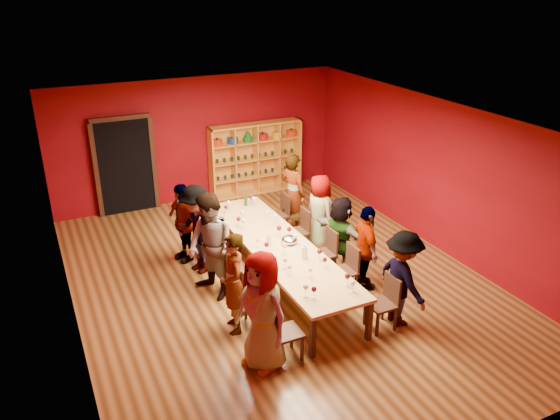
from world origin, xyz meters
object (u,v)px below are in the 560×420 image
Objects in this scene: chair_person_right_1 at (347,267)px; chair_person_right_4 at (281,212)px; person_right_1 at (366,248)px; person_right_4 at (293,193)px; chair_person_left_1 at (254,297)px; person_right_0 at (402,279)px; chair_person_right_2 at (326,250)px; shelving_unit at (255,155)px; chair_person_left_0 at (281,330)px; chair_person_right_3 at (301,228)px; chair_person_left_4 at (203,232)px; chair_person_right_0 at (386,299)px; person_left_2 at (211,247)px; person_left_3 at (197,229)px; chair_person_left_2 at (230,266)px; spittoon_bowl at (289,240)px; person_right_3 at (319,212)px; person_right_2 at (341,235)px; person_left_4 at (183,222)px; person_left_1 at (233,284)px; wine_bottle at (246,201)px; person_left_0 at (262,311)px; chair_person_left_3 at (212,244)px; tasting_table at (279,247)px.

chair_person_right_1 is 1.00× the size of chair_person_right_4.
person_right_4 is (-0.07, 2.67, 0.09)m from person_right_1.
person_right_0 is (2.11, -0.97, 0.30)m from chair_person_left_1.
person_right_1 is 0.85m from chair_person_right_2.
shelving_unit reaches higher than person_right_0.
person_right_4 is at bearing 61.00° from chair_person_left_0.
chair_person_right_3 is at bearing 46.34° from chair_person_left_1.
chair_person_right_0 is at bearing -62.85° from chair_person_left_4.
person_left_2 is 2.11× the size of chair_person_right_1.
chair_person_right_3 is (2.10, -0.11, -0.36)m from person_left_3.
chair_person_right_1 is (2.10, -1.85, -0.36)m from person_left_3.
chair_person_left_2 is 1.49m from chair_person_left_4.
spittoon_bowl reaches higher than chair_person_left_2.
person_right_3 is at bearing -91.05° from shelving_unit.
chair_person_right_2 is 0.60× the size of person_right_2.
person_right_1 is at bearing 30.30° from person_left_4.
person_left_1 is 1.74m from spittoon_bowl.
person_left_2 is 6.73× the size of wine_bottle.
chair_person_left_1 and chair_person_left_4 have the same top height.
shelving_unit is 4.53m from spittoon_bowl.
person_left_0 is 2.03× the size of chair_person_right_0.
person_left_2 is 2.28m from wine_bottle.
chair_person_left_2 is 1.00× the size of chair_person_right_1.
person_right_1 is (2.46, -1.85, -0.08)m from person_left_3.
person_right_1 is at bearing -36.53° from spittoon_bowl.
person_right_2 is at bearing -5.27° from spittoon_bowl.
person_left_0 is 2.13m from chair_person_left_2.
person_left_0 is at bearing -95.60° from chair_person_left_3.
person_right_3 is (2.24, 2.89, 0.28)m from chair_person_left_0.
person_right_0 is (2.40, 0.01, -0.10)m from person_left_0.
person_left_4 is at bearing 98.41° from chair_person_left_1.
person_right_1 is at bearing 102.40° from person_left_1.
person_left_2 is 2.20m from chair_person_right_2.
person_right_0 is at bearing 170.77° from person_right_3.
person_right_4 is at bearing 1.31° from person_right_3.
person_left_2 is 1.09× the size of person_left_3.
chair_person_right_1 is at bearing 154.70° from person_right_4.
person_right_0 reaches higher than chair_person_left_2.
tasting_table is 5.06× the size of chair_person_right_2.
shelving_unit reaches higher than tasting_table.
person_right_2 is at bearing -38.92° from chair_person_left_4.
chair_person_left_1 and chair_person_right_1 have the same top height.
shelving_unit is at bearing 50.05° from chair_person_left_4.
chair_person_left_1 is 3.37m from chair_person_right_4.
shelving_unit is 2.70× the size of chair_person_right_3.
chair_person_left_2 is (0.29, 2.08, -0.41)m from person_left_0.
shelving_unit is 1.38× the size of person_right_4.
chair_person_left_2 is 2.13m from wine_bottle.
wine_bottle reaches higher than chair_person_right_0.
person_right_0 is at bearing 18.65° from person_left_4.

